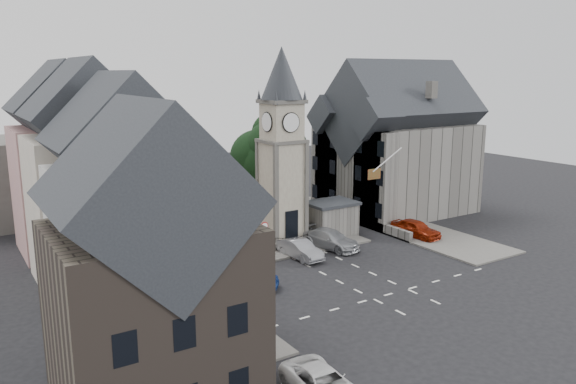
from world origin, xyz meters
TOP-DOWN VIEW (x-y plane):
  - ground at (0.00, 0.00)m, footprint 120.00×120.00m
  - pavement_west at (-12.50, 6.00)m, footprint 6.00×30.00m
  - pavement_east at (12.00, 8.00)m, footprint 6.00×26.00m
  - central_island at (1.50, 8.00)m, footprint 10.00×8.00m
  - road_markings at (0.00, -5.50)m, footprint 20.00×8.00m
  - clock_tower at (0.00, 7.99)m, footprint 4.86×4.86m
  - stone_shelter at (4.80, 7.50)m, footprint 4.30×3.30m
  - town_tree at (2.00, 13.00)m, footprint 7.20×7.20m
  - warning_sign_post at (-3.20, 5.43)m, footprint 0.70×0.19m
  - terrace_pink at (-15.50, 16.00)m, footprint 8.10×7.60m
  - terrace_cream at (-15.50, 8.00)m, footprint 8.10×7.60m
  - terrace_tudor at (-15.50, 0.00)m, footprint 8.10×7.60m
  - building_sw_stone at (-17.00, -9.00)m, footprint 8.60×7.60m
  - backdrop_west at (-12.00, 28.00)m, footprint 20.00×10.00m
  - east_building at (15.59, 11.00)m, footprint 14.40×11.40m
  - east_boundary_wall at (9.20, 10.00)m, footprint 0.40×16.00m
  - flagpole at (8.00, 4.00)m, footprint 3.68×0.10m
  - car_west_blue at (-7.50, 0.43)m, footprint 4.58×4.12m
  - car_west_silver at (-7.50, 2.20)m, footprint 4.95×2.68m
  - car_west_grey at (-7.66, 4.13)m, footprint 4.77×2.42m
  - car_island_silver at (-1.00, 3.71)m, footprint 1.83×4.49m
  - car_island_east at (2.50, 4.50)m, footprint 3.41×5.67m
  - car_east_red at (10.69, 3.00)m, footprint 2.50×4.86m
  - pedestrian at (10.12, 8.76)m, footprint 0.74×0.59m

SIDE VIEW (x-z plane):
  - ground at x=0.00m, z-range 0.00..0.00m
  - road_markings at x=0.00m, z-range 0.00..0.01m
  - pavement_west at x=-12.50m, z-range 0.00..0.14m
  - pavement_east at x=12.00m, z-range 0.00..0.14m
  - central_island at x=1.50m, z-range 0.00..0.16m
  - east_boundary_wall at x=9.20m, z-range 0.00..0.90m
  - car_west_grey at x=-7.66m, z-range 0.00..1.29m
  - car_island_silver at x=-1.00m, z-range 0.00..1.45m
  - car_west_blue at x=-7.50m, z-range 0.00..1.51m
  - car_island_east at x=2.50m, z-range 0.00..1.54m
  - car_west_silver at x=-7.50m, z-range 0.00..1.55m
  - car_east_red at x=10.69m, z-range 0.00..1.58m
  - pedestrian at x=10.12m, z-range 0.00..1.79m
  - stone_shelter at x=4.80m, z-range 0.01..3.09m
  - warning_sign_post at x=-3.20m, z-range 0.60..3.45m
  - backdrop_west at x=-12.00m, z-range 0.00..8.00m
  - building_sw_stone at x=-17.00m, z-range 0.15..10.55m
  - terrace_tudor at x=-15.50m, z-range 0.19..12.19m
  - east_building at x=15.59m, z-range -0.04..12.56m
  - terrace_pink at x=-15.50m, z-range 0.18..12.98m
  - terrace_cream at x=-15.50m, z-range 0.18..12.98m
  - town_tree at x=2.00m, z-range 1.57..12.37m
  - flagpole at x=8.00m, z-range 5.63..8.37m
  - clock_tower at x=0.00m, z-range 0.00..16.25m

